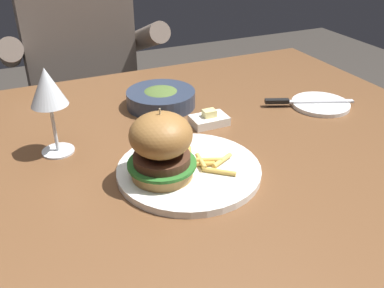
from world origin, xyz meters
name	(u,v)px	position (x,y,z in m)	size (l,w,h in m)	color
dining_table	(163,181)	(0.00, 0.00, 0.66)	(1.37, 0.97, 0.74)	brown
main_plate	(189,170)	(0.02, -0.11, 0.75)	(0.27, 0.27, 0.01)	white
burger_sandwich	(161,146)	(-0.04, -0.11, 0.82)	(0.13, 0.13, 0.13)	#B78447
fries_pile	(206,162)	(0.05, -0.12, 0.76)	(0.10, 0.11, 0.02)	#E0B251
wine_glass	(47,90)	(-0.20, 0.08, 0.88)	(0.07, 0.07, 0.18)	silver
bread_plate	(320,104)	(0.45, 0.04, 0.74)	(0.14, 0.14, 0.01)	white
table_knife	(301,101)	(0.40, 0.06, 0.75)	(0.21, 0.10, 0.01)	silver
butter_dish	(209,120)	(0.14, 0.07, 0.75)	(0.08, 0.06, 0.04)	white
soup_bowl	(161,98)	(0.08, 0.21, 0.76)	(0.17, 0.17, 0.05)	#2D384C
diner_person	(85,98)	(-0.02, 0.76, 0.56)	(0.51, 0.36, 1.18)	#282833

